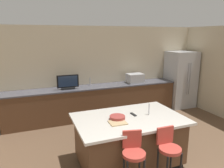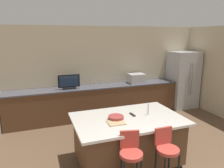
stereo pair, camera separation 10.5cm
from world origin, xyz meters
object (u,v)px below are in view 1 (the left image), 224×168
(fruit_bowl, at_px, (117,118))
(cutting_board, at_px, (118,123))
(refrigerator, at_px, (180,79))
(kitchen_island, at_px, (129,140))
(cell_phone, at_px, (120,118))
(bar_stool_right, at_px, (168,153))
(tv_remote, at_px, (133,114))
(bar_stool_left, at_px, (133,158))
(microwave, at_px, (135,78))
(tv_monitor, at_px, (68,83))

(fruit_bowl, relative_size, cutting_board, 0.97)
(refrigerator, xyz_separation_m, fruit_bowl, (-3.24, -2.34, 0.02))
(refrigerator, bearing_deg, fruit_bowl, -144.19)
(kitchen_island, bearing_deg, refrigerator, 37.94)
(cell_phone, bearing_deg, fruit_bowl, -152.16)
(fruit_bowl, bearing_deg, bar_stool_right, -57.71)
(tv_remote, bearing_deg, cutting_board, -153.99)
(cell_phone, bearing_deg, bar_stool_left, -93.22)
(cutting_board, bearing_deg, bar_stool_left, -89.72)
(refrigerator, distance_m, bar_stool_left, 4.52)
(bar_stool_right, distance_m, fruit_bowl, 1.03)
(microwave, bearing_deg, cutting_board, -122.72)
(bar_stool_right, xyz_separation_m, tv_remote, (-0.16, 0.90, 0.33))
(bar_stool_left, relative_size, bar_stool_right, 1.01)
(refrigerator, bearing_deg, cutting_board, -142.91)
(bar_stool_left, xyz_separation_m, bar_stool_right, (0.57, -0.07, -0.00))
(tv_remote, bearing_deg, refrigerator, 34.17)
(bar_stool_left, distance_m, tv_remote, 0.99)
(refrigerator, relative_size, tv_remote, 10.78)
(fruit_bowl, distance_m, cell_phone, 0.07)
(microwave, xyz_separation_m, cutting_board, (-1.64, -2.56, -0.15))
(tv_remote, distance_m, cutting_board, 0.48)
(bar_stool_left, height_order, cell_phone, bar_stool_left)
(microwave, bearing_deg, refrigerator, -2.26)
(kitchen_island, relative_size, bar_stool_right, 2.02)
(bar_stool_left, height_order, cutting_board, bar_stool_left)
(refrigerator, xyz_separation_m, tv_monitor, (-3.69, 0.01, 0.19))
(cutting_board, bearing_deg, refrigerator, 37.09)
(fruit_bowl, bearing_deg, tv_monitor, 100.99)
(kitchen_island, height_order, tv_remote, tv_remote)
(bar_stool_left, distance_m, cell_phone, 0.85)
(tv_remote, bearing_deg, fruit_bowl, -170.62)
(kitchen_island, height_order, cell_phone, cell_phone)
(microwave, xyz_separation_m, cell_phone, (-1.52, -2.38, -0.16))
(tv_monitor, bearing_deg, bar_stool_right, -72.94)
(refrigerator, bearing_deg, kitchen_island, -142.06)
(refrigerator, height_order, tv_remote, refrigerator)
(microwave, xyz_separation_m, bar_stool_left, (-1.64, -3.15, -0.48))
(cutting_board, bearing_deg, fruit_bowl, 69.78)
(kitchen_island, relative_size, bar_stool_left, 2.00)
(cutting_board, bearing_deg, kitchen_island, 27.03)
(refrigerator, distance_m, tv_remote, 3.65)
(kitchen_island, bearing_deg, bar_stool_left, -110.99)
(microwave, relative_size, bar_stool_left, 0.49)
(refrigerator, bearing_deg, bar_stool_left, -136.86)
(bar_stool_right, bearing_deg, bar_stool_left, 174.17)
(bar_stool_right, bearing_deg, microwave, 72.48)
(tv_remote, bearing_deg, kitchen_island, -148.25)
(tv_monitor, relative_size, bar_stool_right, 0.59)
(cell_phone, xyz_separation_m, tv_remote, (0.30, 0.06, 0.01))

